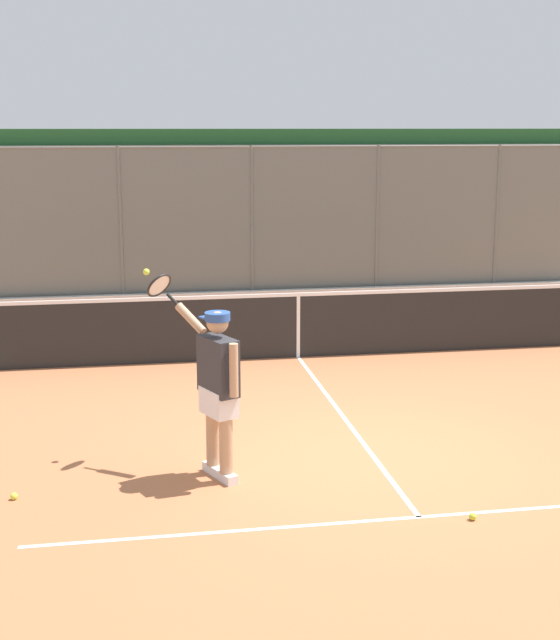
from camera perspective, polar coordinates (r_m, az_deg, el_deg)
The scene contains 7 objects.
ground_plane at distance 9.35m, azimuth 5.87°, elevation -8.54°, with size 60.00×60.00×0.00m, color #B76B42.
court_line_markings at distance 7.71m, azimuth 9.68°, elevation -13.33°, with size 8.68×10.17×0.01m.
fence_backdrop at distance 18.14m, azimuth -2.09°, elevation 6.91°, with size 18.19×1.37×3.27m.
tennis_net at distance 12.99m, azimuth 1.17°, elevation -0.27°, with size 11.16×0.09×1.07m.
tennis_player at distance 8.45m, azimuth -4.06°, elevation -3.97°, with size 0.87×1.17×1.93m.
tennis_ball_near_net at distance 8.01m, azimuth 12.22°, elevation -12.18°, with size 0.07×0.07×0.07m, color #C1D138.
tennis_ball_mid_court at distance 8.58m, azimuth -16.65°, elevation -10.75°, with size 0.07×0.07×0.07m, color #D6E042.
Camera 1 is at (2.40, 8.41, 3.31)m, focal length 50.02 mm.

